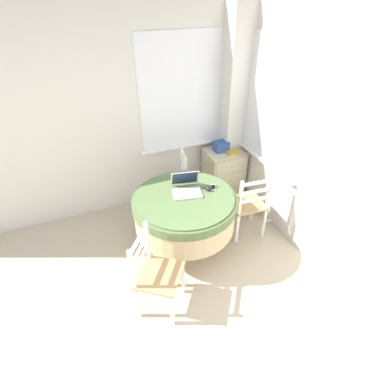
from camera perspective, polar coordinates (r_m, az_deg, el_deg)
corner_room_shell at (r=3.17m, az=2.03°, el=9.92°), size 4.50×4.48×2.55m
round_dining_table at (r=3.29m, az=-1.41°, el=-3.38°), size 1.13×1.13×0.75m
laptop at (r=3.24m, az=-1.08°, el=0.78°), size 0.36×0.36×0.21m
computer_mouse at (r=3.28m, az=3.06°, el=0.78°), size 0.06×0.10×0.05m
cell_phone at (r=3.33m, az=4.06°, el=0.87°), size 0.10×0.13×0.01m
dining_chair_near_back_window at (r=4.03m, az=-3.28°, el=1.95°), size 0.46×0.48×0.88m
dining_chair_near_right_window at (r=3.66m, az=10.61°, el=-2.46°), size 0.44×0.42×0.88m
dining_chair_camera_near at (r=2.86m, az=-7.05°, el=-15.19°), size 0.55×0.56×0.88m
corner_cabinet at (r=4.41m, az=5.96°, el=3.79°), size 0.54×0.48×0.70m
storage_box at (r=4.21m, az=5.55°, el=8.70°), size 0.19×0.16×0.14m
book_on_cabinet at (r=4.22m, az=7.42°, el=7.77°), size 0.16×0.25×0.02m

